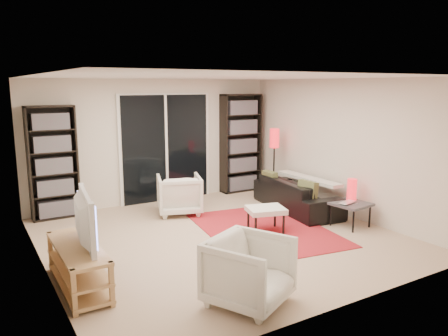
{
  "coord_description": "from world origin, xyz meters",
  "views": [
    {
      "loc": [
        -3.23,
        -5.48,
        2.28
      ],
      "look_at": [
        0.25,
        0.3,
        1.0
      ],
      "focal_mm": 35.0,
      "sensor_mm": 36.0,
      "label": 1
    }
  ],
  "objects_px": {
    "bookshelf_left": "(53,163)",
    "tv_stand": "(78,265)",
    "sofa": "(297,194)",
    "side_table": "(351,205)",
    "ottoman": "(266,211)",
    "floor_lamp": "(274,145)",
    "armchair_front": "(249,271)",
    "bookshelf_right": "(241,143)",
    "armchair_back": "(179,194)"
  },
  "relations": [
    {
      "from": "bookshelf_left",
      "to": "tv_stand",
      "type": "xyz_separation_m",
      "value": [
        -0.29,
        -2.95,
        -0.71
      ]
    },
    {
      "from": "sofa",
      "to": "side_table",
      "type": "height_order",
      "value": "sofa"
    },
    {
      "from": "sofa",
      "to": "ottoman",
      "type": "height_order",
      "value": "sofa"
    },
    {
      "from": "tv_stand",
      "to": "side_table",
      "type": "height_order",
      "value": "tv_stand"
    },
    {
      "from": "sofa",
      "to": "ottoman",
      "type": "xyz_separation_m",
      "value": [
        -1.24,
        -0.72,
        0.05
      ]
    },
    {
      "from": "tv_stand",
      "to": "floor_lamp",
      "type": "xyz_separation_m",
      "value": [
        4.41,
        2.12,
        0.83
      ]
    },
    {
      "from": "armchair_front",
      "to": "bookshelf_right",
      "type": "bearing_deg",
      "value": 31.43
    },
    {
      "from": "bookshelf_right",
      "to": "side_table",
      "type": "xyz_separation_m",
      "value": [
        0.18,
        -3.0,
        -0.69
      ]
    },
    {
      "from": "bookshelf_left",
      "to": "floor_lamp",
      "type": "relative_size",
      "value": 1.37
    },
    {
      "from": "bookshelf_left",
      "to": "tv_stand",
      "type": "height_order",
      "value": "bookshelf_left"
    },
    {
      "from": "sofa",
      "to": "ottoman",
      "type": "distance_m",
      "value": 1.44
    },
    {
      "from": "bookshelf_right",
      "to": "armchair_front",
      "type": "bearing_deg",
      "value": -122.17
    },
    {
      "from": "armchair_back",
      "to": "ottoman",
      "type": "height_order",
      "value": "armchair_back"
    },
    {
      "from": "floor_lamp",
      "to": "sofa",
      "type": "bearing_deg",
      "value": -101.25
    },
    {
      "from": "tv_stand",
      "to": "sofa",
      "type": "relative_size",
      "value": 0.69
    },
    {
      "from": "armchair_front",
      "to": "ottoman",
      "type": "height_order",
      "value": "armchair_front"
    },
    {
      "from": "tv_stand",
      "to": "armchair_front",
      "type": "bearing_deg",
      "value": -42.2
    },
    {
      "from": "bookshelf_left",
      "to": "armchair_back",
      "type": "bearing_deg",
      "value": -24.16
    },
    {
      "from": "bookshelf_right",
      "to": "sofa",
      "type": "relative_size",
      "value": 1.05
    },
    {
      "from": "armchair_front",
      "to": "ottoman",
      "type": "bearing_deg",
      "value": 22.9
    },
    {
      "from": "tv_stand",
      "to": "side_table",
      "type": "relative_size",
      "value": 2.25
    },
    {
      "from": "side_table",
      "to": "floor_lamp",
      "type": "xyz_separation_m",
      "value": [
        0.08,
        2.17,
        0.73
      ]
    },
    {
      "from": "armchair_back",
      "to": "floor_lamp",
      "type": "distance_m",
      "value": 2.28
    },
    {
      "from": "armchair_back",
      "to": "ottoman",
      "type": "distance_m",
      "value": 1.78
    },
    {
      "from": "tv_stand",
      "to": "armchair_front",
      "type": "relative_size",
      "value": 1.73
    },
    {
      "from": "armchair_back",
      "to": "armchair_front",
      "type": "bearing_deg",
      "value": 95.87
    },
    {
      "from": "bookshelf_right",
      "to": "armchair_back",
      "type": "bearing_deg",
      "value": -155.18
    },
    {
      "from": "armchair_front",
      "to": "floor_lamp",
      "type": "distance_m",
      "value": 4.59
    },
    {
      "from": "tv_stand",
      "to": "floor_lamp",
      "type": "height_order",
      "value": "floor_lamp"
    },
    {
      "from": "armchair_front",
      "to": "tv_stand",
      "type": "bearing_deg",
      "value": 111.4
    },
    {
      "from": "bookshelf_right",
      "to": "sofa",
      "type": "height_order",
      "value": "bookshelf_right"
    },
    {
      "from": "side_table",
      "to": "floor_lamp",
      "type": "distance_m",
      "value": 2.29
    },
    {
      "from": "side_table",
      "to": "ottoman",
      "type": "bearing_deg",
      "value": 159.98
    },
    {
      "from": "side_table",
      "to": "floor_lamp",
      "type": "bearing_deg",
      "value": 87.84
    },
    {
      "from": "floor_lamp",
      "to": "tv_stand",
      "type": "bearing_deg",
      "value": -154.27
    },
    {
      "from": "armchair_front",
      "to": "ottoman",
      "type": "distance_m",
      "value": 2.33
    },
    {
      "from": "bookshelf_left",
      "to": "armchair_back",
      "type": "distance_m",
      "value": 2.23
    },
    {
      "from": "sofa",
      "to": "bookshelf_right",
      "type": "bearing_deg",
      "value": 10.41
    },
    {
      "from": "floor_lamp",
      "to": "ottoman",
      "type": "bearing_deg",
      "value": -130.51
    },
    {
      "from": "armchair_front",
      "to": "side_table",
      "type": "bearing_deg",
      "value": -2.43
    },
    {
      "from": "tv_stand",
      "to": "ottoman",
      "type": "bearing_deg",
      "value": 8.58
    },
    {
      "from": "sofa",
      "to": "floor_lamp",
      "type": "bearing_deg",
      "value": -3.23
    },
    {
      "from": "bookshelf_right",
      "to": "ottoman",
      "type": "distance_m",
      "value": 2.85
    },
    {
      "from": "ottoman",
      "to": "floor_lamp",
      "type": "distance_m",
      "value": 2.33
    },
    {
      "from": "armchair_front",
      "to": "ottoman",
      "type": "xyz_separation_m",
      "value": [
        1.52,
        1.77,
        -0.02
      ]
    },
    {
      "from": "bookshelf_left",
      "to": "floor_lamp",
      "type": "xyz_separation_m",
      "value": [
        4.11,
        -0.83,
        0.11
      ]
    },
    {
      "from": "sofa",
      "to": "armchair_back",
      "type": "height_order",
      "value": "armchair_back"
    },
    {
      "from": "armchair_front",
      "to": "floor_lamp",
      "type": "height_order",
      "value": "floor_lamp"
    },
    {
      "from": "ottoman",
      "to": "floor_lamp",
      "type": "bearing_deg",
      "value": 49.49
    },
    {
      "from": "ottoman",
      "to": "armchair_front",
      "type": "bearing_deg",
      "value": -130.69
    }
  ]
}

